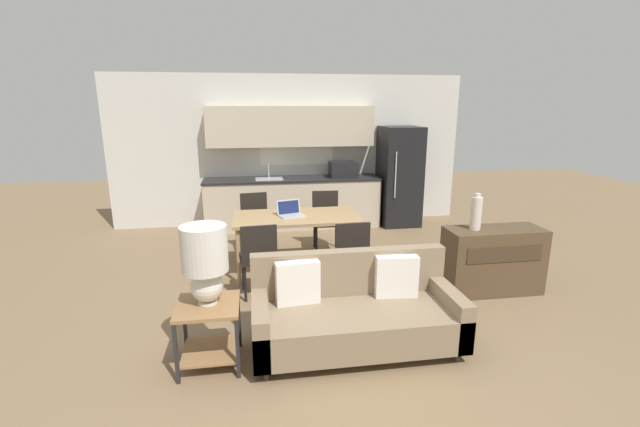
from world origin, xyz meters
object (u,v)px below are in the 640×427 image
object	(u,v)px
dining_chair_near_left	(259,256)
dining_chair_far_right	(326,218)
credenza	(492,260)
dining_chair_near_right	(350,253)
dining_table	(297,220)
couch	(354,312)
table_lamp	(205,259)
side_table	(209,324)
refrigerator	(399,176)
dining_chair_far_left	(255,220)
vase	(476,213)
laptop	(290,212)

from	to	relation	value
dining_chair_near_left	dining_chair_far_right	distance (m)	1.86
credenza	dining_chair_near_right	distance (m)	1.70
dining_table	dining_chair_near_left	bearing A→B (deg)	-124.20
credenza	dining_chair_near_right	size ratio (longest dim) A/B	1.27
couch	table_lamp	xyz separation A→B (m)	(-1.29, -0.07, 0.62)
dining_table	couch	xyz separation A→B (m)	(0.32, -1.94, -0.36)
side_table	dining_chair_near_right	size ratio (longest dim) A/B	0.62
refrigerator	dining_chair_far_left	bearing A→B (deg)	-155.14
couch	vase	xyz separation A→B (m)	(1.64, 0.92, 0.64)
side_table	credenza	xyz separation A→B (m)	(3.18, 1.00, 0.01)
dining_chair_far_right	laptop	xyz separation A→B (m)	(-0.61, -0.76, 0.30)
credenza	dining_chair_far_left	xyz separation A→B (m)	(-2.75, 1.84, 0.11)
couch	dining_chair_near_right	xyz separation A→B (m)	(0.21, 1.11, 0.17)
refrigerator	laptop	xyz separation A→B (m)	(-2.19, -2.00, -0.09)
table_lamp	dining_chair_near_right	distance (m)	1.96
refrigerator	laptop	size ratio (longest dim) A/B	4.72
refrigerator	credenza	distance (m)	3.11
side_table	dining_chair_near_left	distance (m)	1.36
dining_table	table_lamp	xyz separation A→B (m)	(-0.96, -2.01, 0.26)
dining_table	couch	world-z (taller)	couch
refrigerator	table_lamp	bearing A→B (deg)	-127.28
dining_chair_near_right	credenza	bearing A→B (deg)	169.90
table_lamp	dining_table	bearing A→B (deg)	64.39
refrigerator	credenza	xyz separation A→B (m)	(0.11, -3.07, -0.51)
table_lamp	dining_chair_far_left	world-z (taller)	table_lamp
table_lamp	dining_chair_far_left	distance (m)	2.88
refrigerator	laptop	bearing A→B (deg)	-137.49
dining_chair_far_right	table_lamp	bearing A→B (deg)	-115.03
couch	dining_chair_near_left	distance (m)	1.46
couch	dining_chair_far_right	bearing A→B (deg)	85.61
credenza	laptop	bearing A→B (deg)	155.18
dining_chair_near_right	dining_chair_far_right	xyz separation A→B (m)	(0.00, 1.60, 0.00)
dining_chair_near_right	dining_chair_near_left	world-z (taller)	same
dining_chair_far_right	dining_chair_near_left	bearing A→B (deg)	-121.11
side_table	couch	bearing A→B (deg)	4.46
side_table	laptop	world-z (taller)	laptop
credenza	laptop	distance (m)	2.56
refrigerator	side_table	xyz separation A→B (m)	(-3.07, -4.06, -0.52)
dining_chair_far_left	dining_table	bearing A→B (deg)	-63.81
credenza	dining_chair_near_left	bearing A→B (deg)	174.22
couch	table_lamp	size ratio (longest dim) A/B	2.75
refrigerator	vase	xyz separation A→B (m)	(-0.15, -3.05, 0.08)
dining_chair_far_right	credenza	bearing A→B (deg)	-44.00
dining_chair_far_right	couch	bearing A→B (deg)	-91.24
vase	dining_chair_near_left	bearing A→B (deg)	174.07
side_table	dining_chair_far_left	size ratio (longest dim) A/B	0.62
vase	dining_chair_far_right	bearing A→B (deg)	128.53
dining_table	vase	world-z (taller)	vase
side_table	dining_chair_near_left	world-z (taller)	dining_chair_near_left
side_table	credenza	distance (m)	3.33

